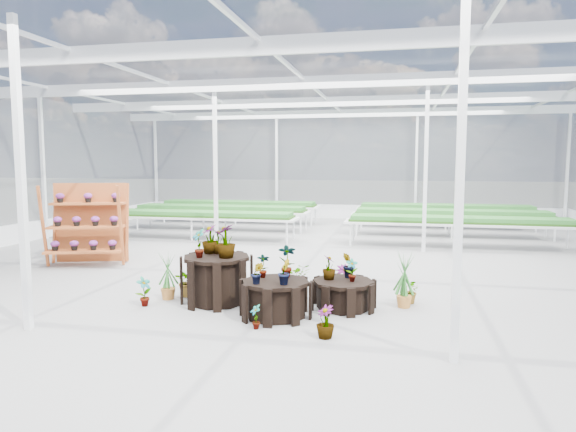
% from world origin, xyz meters
% --- Properties ---
extents(ground_plane, '(24.00, 24.00, 0.00)m').
position_xyz_m(ground_plane, '(0.00, 0.00, 0.00)').
color(ground_plane, gray).
rests_on(ground_plane, ground).
extents(greenhouse_shell, '(18.00, 24.00, 4.50)m').
position_xyz_m(greenhouse_shell, '(0.00, 0.00, 2.25)').
color(greenhouse_shell, white).
rests_on(greenhouse_shell, ground).
extents(steel_frame, '(18.00, 24.00, 4.50)m').
position_xyz_m(steel_frame, '(0.00, 0.00, 2.25)').
color(steel_frame, silver).
rests_on(steel_frame, ground).
extents(nursery_benches, '(16.00, 7.00, 0.84)m').
position_xyz_m(nursery_benches, '(0.00, 7.20, 0.42)').
color(nursery_benches, silver).
rests_on(nursery_benches, ground).
extents(plinth_tall, '(1.61, 1.61, 0.83)m').
position_xyz_m(plinth_tall, '(-0.78, -2.06, 0.41)').
color(plinth_tall, black).
rests_on(plinth_tall, ground).
extents(plinth_mid, '(1.14, 1.14, 0.59)m').
position_xyz_m(plinth_mid, '(0.42, -2.66, 0.29)').
color(plinth_mid, black).
rests_on(plinth_mid, ground).
extents(plinth_low, '(1.36, 1.36, 0.48)m').
position_xyz_m(plinth_low, '(1.42, -1.96, 0.24)').
color(plinth_low, black).
rests_on(plinth_low, ground).
extents(shelf_rack, '(2.05, 1.49, 1.94)m').
position_xyz_m(shelf_rack, '(-4.96, 0.47, 0.97)').
color(shelf_rack, '#95461E').
rests_on(shelf_rack, ground).
extents(bird_table, '(0.51, 0.51, 1.74)m').
position_xyz_m(bird_table, '(-6.07, 1.23, 0.87)').
color(bird_table, tan).
rests_on(bird_table, ground).
extents(nursery_plants, '(4.84, 3.17, 1.41)m').
position_xyz_m(nursery_plants, '(0.17, -1.81, 0.52)').
color(nursery_plants, '#276226').
rests_on(nursery_plants, ground).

